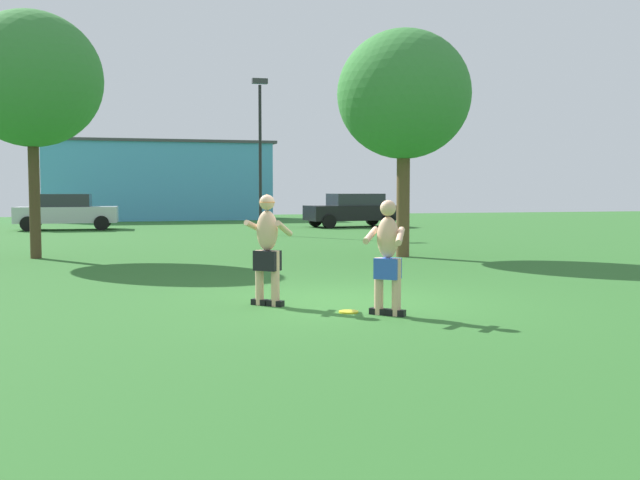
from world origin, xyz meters
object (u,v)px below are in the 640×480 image
player_in_blue (388,255)px  car_silver_near_post (66,211)px  tree_right_field (31,80)px  player_with_cap (267,244)px  lamp_post (260,140)px  tree_left_field (404,95)px  car_black_mid_lot (353,210)px  frisbee (349,312)px

player_in_blue → car_silver_near_post: bearing=103.6°
player_in_blue → tree_right_field: size_ratio=0.26×
player_with_cap → lamp_post: lamp_post is taller
tree_left_field → player_with_cap: bearing=-125.2°
player_in_blue → car_black_mid_lot: 24.69m
lamp_post → player_in_blue: bearing=-95.2°
car_black_mid_lot → car_silver_near_post: bearing=176.0°
car_silver_near_post → car_black_mid_lot: (12.98, -0.90, 0.00)m
tree_left_field → lamp_post: bearing=100.4°
car_black_mid_lot → tree_right_field: size_ratio=0.71×
lamp_post → frisbee: bearing=-96.7°
lamp_post → car_silver_near_post: bearing=143.1°
tree_right_field → player_with_cap: bearing=-65.1°
car_black_mid_lot → tree_right_field: bearing=-134.3°
frisbee → tree_right_field: bearing=117.5°
player_with_cap → car_black_mid_lot: size_ratio=0.39×
player_in_blue → car_black_mid_lot: (7.04, 23.67, -0.03)m
player_with_cap → frisbee: 1.67m
car_black_mid_lot → lamp_post: size_ratio=0.73×
car_black_mid_lot → tree_right_field: 18.71m
car_silver_near_post → tree_right_field: size_ratio=0.69×
frisbee → tree_right_field: tree_right_field is taller
car_black_mid_lot → frisbee: bearing=-107.9°
car_silver_near_post → tree_left_field: 18.99m
player_in_blue → frisbee: 1.03m
car_silver_near_post → car_black_mid_lot: size_ratio=0.98×
player_with_cap → car_black_mid_lot: player_with_cap is taller
car_silver_near_post → frisbee: bearing=-77.3°
player_in_blue → lamp_post: 19.13m
player_in_blue → car_black_mid_lot: player_in_blue is taller
lamp_post → tree_left_field: lamp_post is taller
player_with_cap → tree_left_field: bearing=54.8°
player_with_cap → car_silver_near_post: player_with_cap is taller
frisbee → lamp_post: bearing=83.3°
player_with_cap → car_silver_near_post: (-4.47, 23.25, -0.12)m
lamp_post → tree_right_field: size_ratio=0.96×
car_silver_near_post → tree_left_field: (9.53, -16.07, 3.42)m
car_silver_near_post → tree_left_field: bearing=-59.3°
player_with_cap → car_silver_near_post: bearing=100.9°
player_in_blue → player_with_cap: bearing=138.1°
lamp_post → car_black_mid_lot: bearing=42.1°
player_with_cap → car_black_mid_lot: (8.51, 22.35, -0.12)m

